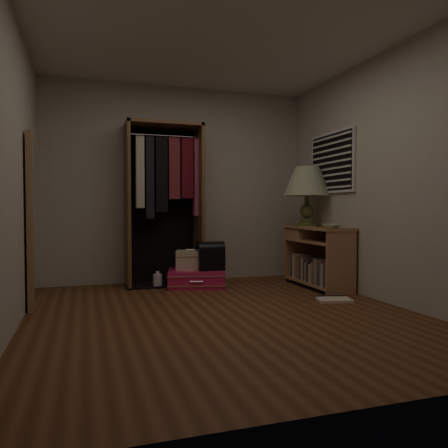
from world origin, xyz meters
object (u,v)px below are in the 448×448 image
at_px(floor_mirror, 34,221).
at_px(train_case, 190,260).
at_px(console_bookshelf, 316,255).
at_px(open_wardrobe, 166,189).
at_px(black_bag, 211,255).
at_px(pink_suitcase, 196,278).
at_px(table_lamp, 307,183).
at_px(white_jug, 158,280).

bearing_deg(floor_mirror, train_case, 16.32).
relative_size(console_bookshelf, open_wardrobe, 0.55).
height_order(open_wardrobe, floor_mirror, open_wardrobe).
xyz_separation_m(floor_mirror, train_case, (1.74, 0.51, -0.51)).
height_order(console_bookshelf, black_bag, console_bookshelf).
distance_m(pink_suitcase, train_case, 0.24).
bearing_deg(black_bag, floor_mirror, -165.97).
xyz_separation_m(black_bag, table_lamp, (1.27, -0.12, 0.91)).
xyz_separation_m(pink_suitcase, table_lamp, (1.44, -0.19, 1.20)).
relative_size(console_bookshelf, white_jug, 5.64).
bearing_deg(table_lamp, pink_suitcase, 172.61).
bearing_deg(table_lamp, train_case, 171.37).
distance_m(console_bookshelf, black_bag, 1.32).
bearing_deg(train_case, black_bag, -10.22).
bearing_deg(white_jug, train_case, -12.84).
height_order(black_bag, white_jug, black_bag).
bearing_deg(white_jug, floor_mirror, -155.93).
bearing_deg(open_wardrobe, white_jug, -128.86).
height_order(open_wardrobe, table_lamp, open_wardrobe).
bearing_deg(black_bag, console_bookshelf, -13.13).
distance_m(open_wardrobe, floor_mirror, 1.71).
bearing_deg(pink_suitcase, white_jug, 176.91).
xyz_separation_m(console_bookshelf, white_jug, (-1.89, 0.56, -0.31)).
distance_m(floor_mirror, black_bag, 2.06).
height_order(floor_mirror, table_lamp, floor_mirror).
xyz_separation_m(open_wardrobe, white_jug, (-0.14, -0.17, -1.14)).
bearing_deg(open_wardrobe, pink_suitcase, -42.95).
bearing_deg(white_jug, black_bag, -17.90).
distance_m(pink_suitcase, white_jug, 0.48).
height_order(console_bookshelf, white_jug, console_bookshelf).
relative_size(train_case, table_lamp, 0.53).
xyz_separation_m(floor_mirror, table_lamp, (3.24, 0.28, 0.46)).
relative_size(open_wardrobe, floor_mirror, 1.21).
height_order(console_bookshelf, train_case, console_bookshelf).
bearing_deg(train_case, white_jug, -177.13).
height_order(open_wardrobe, white_jug, open_wardrobe).
relative_size(black_bag, white_jug, 1.79).
distance_m(open_wardrobe, table_lamp, 1.83).
xyz_separation_m(train_case, table_lamp, (1.50, -0.23, 0.97)).
bearing_deg(floor_mirror, table_lamp, 4.96).
bearing_deg(white_jug, open_wardrobe, 51.14).
height_order(console_bookshelf, table_lamp, table_lamp).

